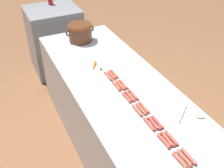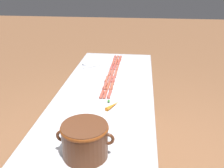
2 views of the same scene
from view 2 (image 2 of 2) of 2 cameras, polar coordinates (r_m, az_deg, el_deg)
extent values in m
plane|color=brown|center=(2.86, -1.20, -17.02)|extent=(20.00, 20.00, 0.00)
cube|color=#9EA0A5|center=(2.61, -1.28, -9.97)|extent=(0.87, 2.48, 0.84)
cube|color=silver|center=(2.41, -1.36, -1.56)|extent=(0.86, 2.43, 0.00)
cylinder|color=#AD4D3A|center=(3.33, 1.82, 5.70)|extent=(0.04, 0.13, 0.03)
sphere|color=#AD4D3A|center=(3.39, 1.99, 6.02)|extent=(0.03, 0.03, 0.03)
sphere|color=#AD4D3A|center=(3.27, 1.63, 5.37)|extent=(0.03, 0.03, 0.03)
cylinder|color=#B34738|center=(3.16, 1.48, 4.72)|extent=(0.03, 0.13, 0.03)
sphere|color=#B34738|center=(3.22, 1.66, 5.08)|extent=(0.03, 0.03, 0.03)
sphere|color=#B34738|center=(3.10, 1.29, 4.36)|extent=(0.03, 0.03, 0.03)
cylinder|color=#AB4D3A|center=(2.98, 1.17, 3.61)|extent=(0.03, 0.13, 0.03)
sphere|color=#AB4D3A|center=(3.04, 1.29, 4.02)|extent=(0.03, 0.03, 0.03)
sphere|color=#AB4D3A|center=(2.92, 1.05, 3.20)|extent=(0.03, 0.03, 0.03)
cylinder|color=#AC533F|center=(2.82, 0.85, 2.44)|extent=(0.03, 0.13, 0.03)
sphere|color=#AC533F|center=(2.88, 0.99, 2.89)|extent=(0.03, 0.03, 0.03)
sphere|color=#AC533F|center=(2.76, 0.70, 1.97)|extent=(0.03, 0.03, 0.03)
cylinder|color=#B3493D|center=(2.65, 0.35, 1.07)|extent=(0.04, 0.13, 0.03)
sphere|color=#B3493D|center=(2.71, 0.61, 1.57)|extent=(0.03, 0.03, 0.03)
sphere|color=#B3493D|center=(2.59, 0.08, 0.54)|extent=(0.03, 0.03, 0.03)
cylinder|color=#AD5139|center=(2.48, -0.07, -0.51)|extent=(0.03, 0.13, 0.03)
sphere|color=#AD5139|center=(2.54, 0.20, 0.06)|extent=(0.03, 0.03, 0.03)
sphere|color=#AD5139|center=(2.42, -0.34, -1.12)|extent=(0.03, 0.03, 0.03)
cylinder|color=#B44C3F|center=(2.32, -0.56, -2.23)|extent=(0.03, 0.13, 0.03)
sphere|color=#B44C3F|center=(2.38, -0.41, -1.57)|extent=(0.03, 0.03, 0.03)
sphere|color=#B44C3F|center=(2.26, -0.72, -2.93)|extent=(0.03, 0.03, 0.03)
cylinder|color=#AE533F|center=(3.34, 1.17, 5.72)|extent=(0.03, 0.13, 0.03)
sphere|color=#AE533F|center=(3.40, 1.33, 6.04)|extent=(0.03, 0.03, 0.03)
sphere|color=#AE533F|center=(3.27, 1.01, 5.39)|extent=(0.03, 0.03, 0.03)
cylinder|color=#B64C39|center=(3.16, 0.88, 4.74)|extent=(0.03, 0.13, 0.03)
sphere|color=#B64C39|center=(3.22, 0.94, 5.10)|extent=(0.03, 0.03, 0.03)
sphere|color=#B64C39|center=(3.10, 0.81, 4.36)|extent=(0.03, 0.03, 0.03)
cylinder|color=#AD463D|center=(2.99, 0.51, 3.69)|extent=(0.04, 0.13, 0.03)
sphere|color=#AD463D|center=(3.05, 0.55, 4.10)|extent=(0.03, 0.03, 0.03)
sphere|color=#AD463D|center=(2.93, 0.48, 3.28)|extent=(0.03, 0.03, 0.03)
cylinder|color=#AD523F|center=(2.82, 0.11, 2.48)|extent=(0.03, 0.13, 0.03)
sphere|color=#AD523F|center=(2.88, 0.24, 2.93)|extent=(0.03, 0.03, 0.03)
sphere|color=#AD523F|center=(2.76, -0.02, 2.01)|extent=(0.03, 0.03, 0.03)
cylinder|color=#B34C3E|center=(2.65, -0.36, 1.10)|extent=(0.03, 0.13, 0.03)
sphere|color=#B34C3E|center=(2.71, -0.21, 1.61)|extent=(0.03, 0.03, 0.03)
sphere|color=#B34C3E|center=(2.59, -0.51, 0.57)|extent=(0.03, 0.03, 0.03)
cylinder|color=#B55239|center=(2.49, -0.86, -0.43)|extent=(0.03, 0.13, 0.03)
sphere|color=#B55239|center=(2.54, -0.69, 0.15)|extent=(0.03, 0.03, 0.03)
sphere|color=#B55239|center=(2.43, -1.04, -1.04)|extent=(0.03, 0.03, 0.03)
cylinder|color=#B54D3A|center=(2.32, -1.49, -2.23)|extent=(0.03, 0.13, 0.03)
sphere|color=#B54D3A|center=(2.38, -1.25, -1.57)|extent=(0.03, 0.03, 0.03)
sphere|color=#B54D3A|center=(2.26, -1.75, -2.92)|extent=(0.03, 0.03, 0.03)
cylinder|color=#AC4D41|center=(3.34, 0.59, 5.75)|extent=(0.03, 0.13, 0.03)
sphere|color=#AC4D41|center=(3.40, 0.71, 6.07)|extent=(0.03, 0.03, 0.03)
sphere|color=#AC4D41|center=(3.28, 0.46, 5.42)|extent=(0.03, 0.03, 0.03)
cylinder|color=#AD4A38|center=(3.16, 0.30, 4.77)|extent=(0.03, 0.13, 0.03)
sphere|color=#AD4A38|center=(3.23, 0.45, 5.13)|extent=(0.03, 0.03, 0.03)
sphere|color=#AD4A38|center=(3.10, 0.14, 4.40)|extent=(0.03, 0.03, 0.03)
cylinder|color=#B2473E|center=(2.99, -0.13, 3.71)|extent=(0.03, 0.13, 0.03)
sphere|color=#B2473E|center=(3.06, 0.00, 4.10)|extent=(0.03, 0.03, 0.03)
sphere|color=#B2473E|center=(2.93, -0.27, 3.29)|extent=(0.03, 0.03, 0.03)
cylinder|color=#B4533F|center=(2.82, -0.52, 2.45)|extent=(0.03, 0.13, 0.03)
sphere|color=#B4533F|center=(2.88, -0.38, 2.90)|extent=(0.03, 0.03, 0.03)
sphere|color=#B4533F|center=(2.76, -0.68, 1.98)|extent=(0.03, 0.03, 0.03)
cylinder|color=#AE503A|center=(2.65, -1.13, 1.09)|extent=(0.03, 0.13, 0.03)
sphere|color=#AE503A|center=(2.71, -1.02, 1.60)|extent=(0.03, 0.03, 0.03)
sphere|color=#AE503A|center=(2.59, -1.24, 0.56)|extent=(0.03, 0.03, 0.03)
cylinder|color=#B14F3F|center=(2.49, -1.55, -0.40)|extent=(0.03, 0.13, 0.03)
sphere|color=#B14F3F|center=(2.55, -1.43, 0.18)|extent=(0.03, 0.03, 0.03)
sphere|color=#B14F3F|center=(2.43, -1.67, -1.00)|extent=(0.03, 0.03, 0.03)
cylinder|color=#B84939|center=(2.32, -2.24, -2.24)|extent=(0.03, 0.13, 0.03)
sphere|color=#B84939|center=(2.38, -2.03, -1.57)|extent=(0.03, 0.03, 0.03)
sphere|color=#B84939|center=(2.26, -2.47, -2.94)|extent=(0.03, 0.03, 0.03)
cylinder|color=#562D19|center=(1.56, -5.92, -12.19)|extent=(0.27, 0.27, 0.21)
torus|color=brown|center=(1.51, -6.06, -9.48)|extent=(0.28, 0.28, 0.03)
torus|color=#562D19|center=(1.53, -0.91, -11.95)|extent=(0.08, 0.02, 0.08)
torus|color=#562D19|center=(1.58, -10.82, -11.10)|extent=(0.08, 0.02, 0.08)
cylinder|color=#B7B7BC|center=(3.04, -4.53, 3.77)|extent=(0.18, 0.15, 0.01)
ellipsoid|color=#B7B7BC|center=(3.13, -6.12, 4.37)|extent=(0.08, 0.09, 0.02)
cone|color=orange|center=(2.12, 0.19, -4.71)|extent=(0.11, 0.16, 0.03)
sphere|color=#387F2D|center=(2.19, -0.73, -3.77)|extent=(0.02, 0.02, 0.02)
camera|label=1|loc=(4.09, 17.66, 28.11)|focal=43.60mm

